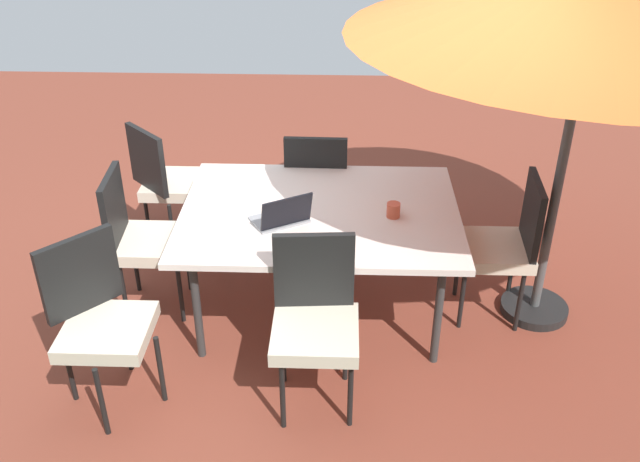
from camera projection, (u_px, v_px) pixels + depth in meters
ground_plane at (320, 310)px, 4.69m from camera, size 10.00×10.00×0.02m
dining_table at (320, 217)px, 4.33m from camera, size 1.72×1.29×0.76m
chair_west at (504, 242)px, 4.38m from camera, size 0.47×0.46×0.98m
chair_east at (141, 235)px, 4.44m from camera, size 0.47×0.46×0.98m
chair_northeast at (100, 317)px, 3.71m from camera, size 0.59×0.59×0.98m
chair_southeast at (168, 179)px, 5.14m from camera, size 0.59×0.59×0.98m
chair_north at (315, 317)px, 3.71m from camera, size 0.46×0.48×0.98m
chair_south at (317, 184)px, 5.07m from camera, size 0.46×0.46×0.98m
laptop at (282, 217)px, 4.13m from camera, size 0.40×0.37×0.21m
cup at (393, 210)px, 4.20m from camera, size 0.08×0.08×0.09m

